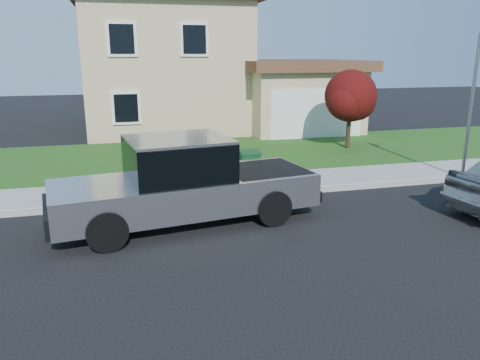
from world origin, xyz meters
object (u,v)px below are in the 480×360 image
(street_lamp, at_px, (473,100))
(ornamental_tree, at_px, (351,98))
(woman, at_px, (175,176))
(pickup_truck, at_px, (184,184))
(trash_bin, at_px, (250,167))

(street_lamp, bearing_deg, ornamental_tree, 90.73)
(ornamental_tree, bearing_deg, woman, -145.22)
(pickup_truck, height_order, street_lamp, street_lamp)
(pickup_truck, xyz_separation_m, street_lamp, (9.14, 1.38, 1.64))
(pickup_truck, xyz_separation_m, trash_bin, (2.35, 2.53, -0.32))
(trash_bin, relative_size, street_lamp, 0.22)
(woman, xyz_separation_m, trash_bin, (2.42, 1.13, -0.15))
(woman, height_order, trash_bin, woman)
(woman, bearing_deg, street_lamp, 158.03)
(pickup_truck, bearing_deg, trash_bin, 38.88)
(trash_bin, bearing_deg, woman, -149.23)
(trash_bin, xyz_separation_m, street_lamp, (6.79, -1.15, 1.96))
(pickup_truck, bearing_deg, ornamental_tree, 33.00)
(pickup_truck, xyz_separation_m, ornamental_tree, (7.98, 7.00, 1.21))
(pickup_truck, relative_size, street_lamp, 1.45)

